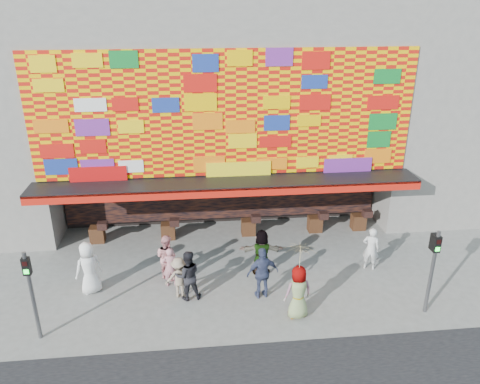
{
  "coord_description": "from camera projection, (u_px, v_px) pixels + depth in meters",
  "views": [
    {
      "loc": [
        -1.3,
        -13.68,
        9.69
      ],
      "look_at": [
        0.36,
        2.0,
        3.13
      ],
      "focal_mm": 35.0,
      "sensor_mm": 36.0,
      "label": 1
    }
  ],
  "objects": [
    {
      "name": "ped_i",
      "position": [
        167.0,
        257.0,
        17.22
      ],
      "size": [
        1.07,
        1.03,
        1.74
      ],
      "primitive_type": "imported",
      "rotation": [
        0.0,
        0.0,
        2.51
      ],
      "color": "pink",
      "rests_on": "ground"
    },
    {
      "name": "ped_a",
      "position": [
        89.0,
        268.0,
        16.31
      ],
      "size": [
        1.14,
        1.03,
        1.95
      ],
      "primitive_type": "imported",
      "rotation": [
        0.0,
        0.0,
        3.69
      ],
      "color": "white",
      "rests_on": "ground"
    },
    {
      "name": "ped_g",
      "position": [
        298.0,
        292.0,
        15.04
      ],
      "size": [
        0.99,
        0.73,
        1.86
      ],
      "primitive_type": "imported",
      "rotation": [
        0.0,
        0.0,
        3.31
      ],
      "color": "gray",
      "rests_on": "ground"
    },
    {
      "name": "shop_building",
      "position": [
        219.0,
        101.0,
        21.9
      ],
      "size": [
        15.2,
        9.4,
        10.0
      ],
      "color": "gray",
      "rests_on": "ground"
    },
    {
      "name": "ped_c",
      "position": [
        188.0,
        275.0,
        15.98
      ],
      "size": [
        0.96,
        0.79,
        1.83
      ],
      "primitive_type": "imported",
      "rotation": [
        0.0,
        0.0,
        3.26
      ],
      "color": "black",
      "rests_on": "ground"
    },
    {
      "name": "ped_f",
      "position": [
        262.0,
        252.0,
        17.47
      ],
      "size": [
        1.71,
        0.67,
        1.8
      ],
      "primitive_type": "imported",
      "rotation": [
        0.0,
        0.0,
        3.06
      ],
      "color": "gray",
      "rests_on": "ground"
    },
    {
      "name": "ped_d",
      "position": [
        179.0,
        277.0,
        16.16
      ],
      "size": [
        1.01,
        0.63,
        1.5
      ],
      "primitive_type": "imported",
      "rotation": [
        0.0,
        0.0,
        3.22
      ],
      "color": "gray",
      "rests_on": "ground"
    },
    {
      "name": "ped_e",
      "position": [
        263.0,
        273.0,
        16.04
      ],
      "size": [
        1.18,
        0.65,
        1.91
      ],
      "primitive_type": "imported",
      "rotation": [
        0.0,
        0.0,
        3.31
      ],
      "color": "#384163",
      "rests_on": "ground"
    },
    {
      "name": "ped_h",
      "position": [
        371.0,
        249.0,
        17.77
      ],
      "size": [
        0.75,
        0.64,
        1.74
      ],
      "primitive_type": "imported",
      "rotation": [
        0.0,
        0.0,
        2.73
      ],
      "color": "silver",
      "rests_on": "ground"
    },
    {
      "name": "ground",
      "position": [
        236.0,
        296.0,
        16.41
      ],
      "size": [
        90.0,
        90.0,
        0.0
      ],
      "primitive_type": "plane",
      "color": "slate",
      "rests_on": "ground"
    },
    {
      "name": "ped_b",
      "position": [
        170.0,
        267.0,
        16.76
      ],
      "size": [
        0.58,
        0.39,
        1.52
      ],
      "primitive_type": "imported",
      "rotation": [
        0.0,
        0.0,
        3.2
      ],
      "color": "#BF7C86",
      "rests_on": "ground"
    },
    {
      "name": "signal_left",
      "position": [
        31.0,
        286.0,
        13.71
      ],
      "size": [
        0.22,
        0.2,
        3.0
      ],
      "color": "#59595B",
      "rests_on": "ground"
    },
    {
      "name": "parasol",
      "position": [
        300.0,
        259.0,
        14.56
      ],
      "size": [
        1.06,
        1.08,
        1.89
      ],
      "color": "beige",
      "rests_on": "ground"
    },
    {
      "name": "signal_right",
      "position": [
        433.0,
        263.0,
        14.91
      ],
      "size": [
        0.22,
        0.2,
        3.0
      ],
      "color": "#59595B",
      "rests_on": "ground"
    }
  ]
}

